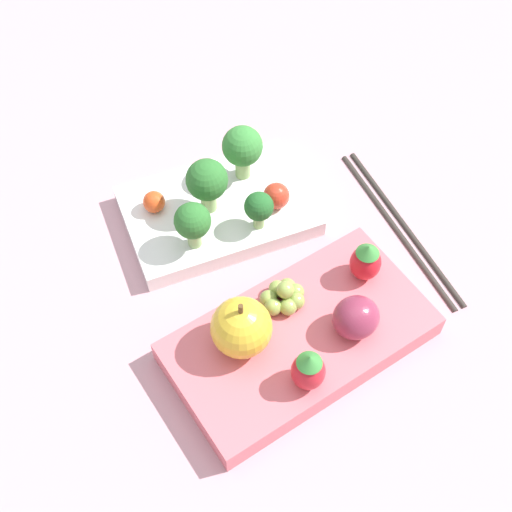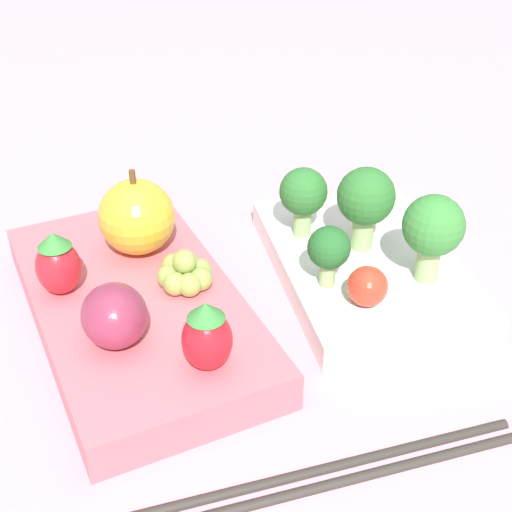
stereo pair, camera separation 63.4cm
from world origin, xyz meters
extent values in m
plane|color=#C6939E|center=(0.00, 0.00, 0.00)|extent=(4.00, 4.00, 0.00)
cube|color=white|center=(0.01, 0.08, 0.01)|extent=(0.19, 0.14, 0.02)
cube|color=#DB6670|center=(0.01, -0.08, 0.01)|extent=(0.24, 0.15, 0.03)
cylinder|color=#93B770|center=(0.00, 0.08, 0.03)|extent=(0.02, 0.02, 0.02)
sphere|color=#2D702D|center=(0.00, 0.08, 0.06)|extent=(0.04, 0.04, 0.04)
cylinder|color=#93B770|center=(0.05, 0.11, 0.03)|extent=(0.02, 0.02, 0.02)
sphere|color=#388438|center=(0.05, 0.11, 0.06)|extent=(0.04, 0.04, 0.04)
cylinder|color=#93B770|center=(-0.03, 0.05, 0.03)|extent=(0.01, 0.01, 0.02)
sphere|color=#2D702D|center=(-0.03, 0.05, 0.05)|extent=(0.03, 0.03, 0.03)
cylinder|color=#93B770|center=(0.03, 0.04, 0.03)|extent=(0.01, 0.01, 0.02)
sphere|color=#236028|center=(0.03, 0.04, 0.05)|extent=(0.03, 0.03, 0.03)
sphere|color=red|center=(0.06, 0.06, 0.03)|extent=(0.03, 0.03, 0.03)
sphere|color=#DB4C1E|center=(-0.05, 0.10, 0.03)|extent=(0.02, 0.02, 0.02)
sphere|color=gold|center=(-0.04, -0.07, 0.05)|extent=(0.05, 0.05, 0.05)
cylinder|color=brown|center=(-0.04, -0.07, 0.08)|extent=(0.00, 0.00, 0.01)
ellipsoid|color=red|center=(-0.01, -0.12, 0.04)|extent=(0.03, 0.03, 0.04)
cone|color=#388438|center=(-0.01, -0.12, 0.06)|extent=(0.02, 0.02, 0.01)
ellipsoid|color=red|center=(0.09, -0.06, 0.04)|extent=(0.03, 0.03, 0.04)
cone|color=#388438|center=(0.09, -0.06, 0.06)|extent=(0.02, 0.02, 0.01)
ellipsoid|color=#892D47|center=(0.05, -0.10, 0.04)|extent=(0.04, 0.04, 0.04)
sphere|color=#8EA84C|center=(0.02, -0.05, 0.03)|extent=(0.02, 0.02, 0.02)
sphere|color=#8EA84C|center=(0.02, -0.04, 0.03)|extent=(0.02, 0.02, 0.02)
sphere|color=#8EA84C|center=(0.01, -0.04, 0.03)|extent=(0.02, 0.02, 0.02)
sphere|color=#8EA84C|center=(0.00, -0.04, 0.03)|extent=(0.02, 0.02, 0.02)
sphere|color=#8EA84C|center=(0.00, -0.05, 0.03)|extent=(0.02, 0.02, 0.02)
sphere|color=#8EA84C|center=(0.01, -0.06, 0.03)|extent=(0.02, 0.02, 0.02)
sphere|color=#8EA84C|center=(0.02, -0.06, 0.03)|extent=(0.02, 0.02, 0.02)
sphere|color=#8EA84C|center=(0.01, -0.05, 0.04)|extent=(0.02, 0.02, 0.02)
cylinder|color=#332D28|center=(0.17, -0.01, 0.00)|extent=(0.01, 0.21, 0.01)
cylinder|color=#332D28|center=(0.16, -0.01, 0.00)|extent=(0.01, 0.21, 0.01)
camera|label=1|loc=(-0.15, -0.33, 0.57)|focal=50.00mm
camera|label=2|loc=(0.38, -0.12, 0.29)|focal=50.00mm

